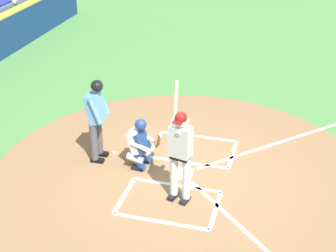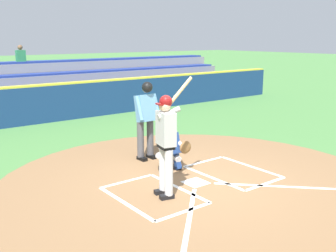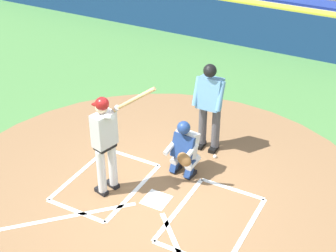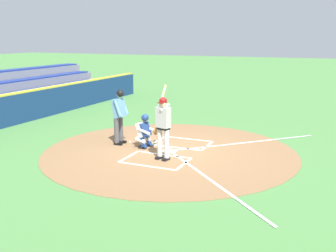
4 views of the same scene
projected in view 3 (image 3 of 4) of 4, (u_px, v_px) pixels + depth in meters
name	position (u px, v px, depth m)	size (l,w,h in m)	color
ground_plane	(156.00, 200.00, 8.60)	(120.00, 120.00, 0.00)	#4C8442
dirt_circle	(156.00, 200.00, 8.59)	(8.00, 8.00, 0.01)	olive
home_plate_and_chalk	(129.00, 231.00, 7.93)	(7.93, 4.91, 0.01)	white
batter	(106.00, 139.00, 8.26)	(1.05, 0.54, 2.13)	silver
catcher	(184.00, 147.00, 8.95)	(0.59, 0.65, 1.13)	black
plate_umpire	(210.00, 101.00, 9.42)	(0.59, 0.42, 1.86)	#4C4C51
baseball	(215.00, 156.00, 9.67)	(0.07, 0.07, 0.07)	white
backstop_wall	(288.00, 30.00, 13.91)	(22.00, 0.36, 1.31)	navy
bleacher_stand	(313.00, 3.00, 15.91)	(20.00, 3.40, 2.55)	gray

